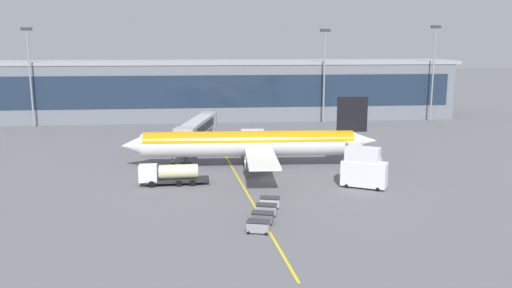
# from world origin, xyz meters

# --- Properties ---
(ground_plane) EXTENTS (700.00, 700.00, 0.00)m
(ground_plane) POSITION_xyz_m (0.00, 0.00, 0.00)
(ground_plane) COLOR slate
(apron_lead_in_line) EXTENTS (6.17, 79.81, 0.01)m
(apron_lead_in_line) POSITION_xyz_m (-4.63, 2.00, 0.00)
(apron_lead_in_line) COLOR yellow
(apron_lead_in_line) RESTS_ON ground_plane
(terminal_building) EXTENTS (158.58, 19.35, 16.83)m
(terminal_building) POSITION_xyz_m (-15.42, 71.79, 8.43)
(terminal_building) COLOR slate
(terminal_building) RESTS_ON ground_plane
(main_airliner) EXTENTS (45.76, 36.19, 12.46)m
(main_airliner) POSITION_xyz_m (-1.80, 8.97, 4.22)
(main_airliner) COLOR white
(main_airliner) RESTS_ON ground_plane
(jet_bridge) EXTENTS (8.43, 24.29, 6.90)m
(jet_bridge) POSITION_xyz_m (-11.07, 22.51, 5.21)
(jet_bridge) COLOR #B2B7BC
(jet_bridge) RESTS_ON ground_plane
(fuel_tanker) EXTENTS (10.87, 2.95, 3.25)m
(fuel_tanker) POSITION_xyz_m (-15.59, -1.98, 1.75)
(fuel_tanker) COLOR #232326
(fuel_tanker) RESTS_ON ground_plane
(catering_lift) EXTENTS (7.15, 5.54, 6.30)m
(catering_lift) POSITION_xyz_m (14.04, -6.72, 3.07)
(catering_lift) COLOR white
(catering_lift) RESTS_ON ground_plane
(crew_van) EXTENTS (5.15, 2.48, 2.30)m
(crew_van) POSITION_xyz_m (18.29, 4.81, 1.31)
(crew_van) COLOR gray
(crew_van) RESTS_ON ground_plane
(baggage_cart_0) EXTENTS (2.97, 2.22, 1.48)m
(baggage_cart_0) POSITION_xyz_m (-4.03, -24.38, 0.78)
(baggage_cart_0) COLOR gray
(baggage_cart_0) RESTS_ON ground_plane
(baggage_cart_1) EXTENTS (2.97, 2.22, 1.48)m
(baggage_cart_1) POSITION_xyz_m (-3.17, -21.30, 0.78)
(baggage_cart_1) COLOR #595B60
(baggage_cart_1) RESTS_ON ground_plane
(baggage_cart_2) EXTENTS (2.97, 2.22, 1.48)m
(baggage_cart_2) POSITION_xyz_m (-2.31, -18.22, 0.78)
(baggage_cart_2) COLOR gray
(baggage_cart_2) RESTS_ON ground_plane
(baggage_cart_3) EXTENTS (2.97, 2.22, 1.48)m
(baggage_cart_3) POSITION_xyz_m (-1.45, -15.14, 0.78)
(baggage_cart_3) COLOR #B2B7BC
(baggage_cart_3) RESTS_ON ground_plane
(apron_light_mast_0) EXTENTS (2.80, 0.50, 26.59)m
(apron_light_mast_0) POSITION_xyz_m (54.41, 59.83, 15.33)
(apron_light_mast_0) COLOR gray
(apron_light_mast_0) RESTS_ON ground_plane
(apron_light_mast_1) EXTENTS (2.80, 0.50, 25.73)m
(apron_light_mast_1) POSITION_xyz_m (-54.41, 59.83, 14.89)
(apron_light_mast_1) COLOR gray
(apron_light_mast_1) RESTS_ON ground_plane
(apron_light_mast_2) EXTENTS (2.80, 0.50, 25.56)m
(apron_light_mast_2) POSITION_xyz_m (23.32, 59.83, 14.80)
(apron_light_mast_2) COLOR gray
(apron_light_mast_2) RESTS_ON ground_plane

